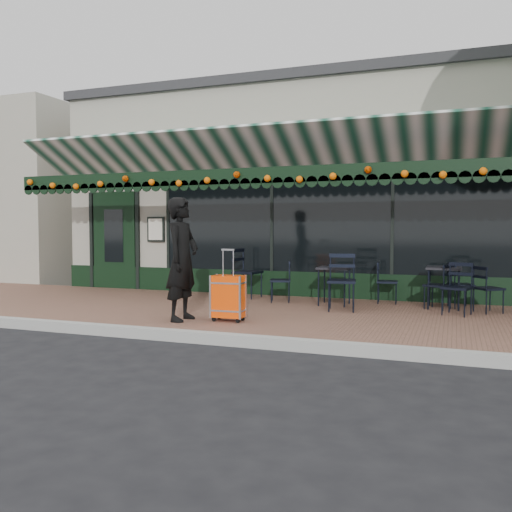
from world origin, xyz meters
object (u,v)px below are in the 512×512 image
(cafe_table_b, at_px, (334,271))
(chair_b_front, at_px, (342,282))
(chair_b_left, at_px, (280,281))
(suitcase, at_px, (228,297))
(chair_solo, at_px, (247,273))
(chair_a_left, at_px, (438,286))
(woman, at_px, (182,259))
(chair_a_front, at_px, (457,288))
(chair_b_right, at_px, (387,282))
(chair_a_right, at_px, (461,285))
(cafe_table_a, at_px, (444,271))
(chair_a_extra, at_px, (489,289))

(cafe_table_b, distance_m, chair_b_front, 0.68)
(cafe_table_b, height_order, chair_b_left, chair_b_left)
(suitcase, height_order, chair_solo, suitcase)
(suitcase, xyz_separation_m, chair_a_left, (2.87, 2.33, 0.04))
(chair_a_left, height_order, chair_solo, chair_solo)
(chair_b_left, distance_m, chair_solo, 0.88)
(woman, height_order, chair_b_left, woman)
(chair_a_front, xyz_separation_m, chair_b_right, (-1.20, 1.00, -0.04))
(chair_b_right, height_order, chair_b_front, chair_b_front)
(chair_a_right, bearing_deg, chair_b_front, 98.38)
(woman, xyz_separation_m, chair_b_front, (2.04, 1.77, -0.43))
(chair_b_right, distance_m, chair_b_front, 1.33)
(woman, height_order, chair_solo, woman)
(woman, relative_size, chair_b_right, 2.38)
(woman, xyz_separation_m, cafe_table_a, (3.64, 2.63, -0.28))
(chair_b_right, relative_size, chair_b_front, 0.80)
(chair_a_extra, bearing_deg, woman, 83.89)
(woman, height_order, cafe_table_b, woman)
(cafe_table_b, bearing_deg, chair_a_front, -12.02)
(cafe_table_a, distance_m, chair_solo, 3.68)
(chair_b_left, height_order, chair_b_front, chair_b_front)
(cafe_table_b, relative_size, chair_b_right, 0.89)
(chair_a_extra, bearing_deg, chair_b_left, 54.27)
(suitcase, bearing_deg, chair_b_left, 85.99)
(woman, xyz_separation_m, cafe_table_b, (1.79, 2.39, -0.30))
(chair_a_left, distance_m, chair_solo, 3.59)
(chair_b_front, bearing_deg, suitcase, -140.17)
(cafe_table_b, relative_size, chair_a_left, 0.87)
(chair_b_right, bearing_deg, suitcase, 139.32)
(chair_b_right, relative_size, chair_solo, 0.78)
(woman, distance_m, chair_b_left, 2.60)
(suitcase, bearing_deg, woman, -167.19)
(chair_a_front, bearing_deg, cafe_table_b, -174.67)
(cafe_table_b, xyz_separation_m, chair_a_extra, (2.54, -0.01, -0.23))
(suitcase, height_order, chair_a_left, suitcase)
(suitcase, bearing_deg, chair_a_right, 37.58)
(suitcase, distance_m, chair_b_front, 2.11)
(chair_b_right, distance_m, chair_solo, 2.69)
(woman, bearing_deg, chair_a_extra, -60.71)
(woman, distance_m, chair_a_extra, 4.97)
(chair_solo, bearing_deg, chair_a_front, -93.37)
(chair_solo, bearing_deg, chair_b_right, -77.79)
(cafe_table_a, height_order, chair_a_extra, chair_a_extra)
(woman, distance_m, cafe_table_a, 4.50)
(chair_a_right, xyz_separation_m, chair_a_front, (-0.07, -0.87, 0.04))
(cafe_table_a, height_order, chair_b_left, chair_b_left)
(cafe_table_b, bearing_deg, woman, -126.83)
(woman, distance_m, chair_a_right, 4.85)
(suitcase, xyz_separation_m, chair_a_front, (3.18, 1.77, 0.07))
(woman, height_order, chair_a_front, woman)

